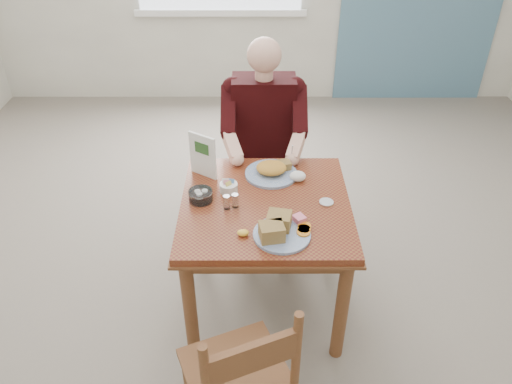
{
  "coord_description": "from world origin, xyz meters",
  "views": [
    {
      "loc": [
        -0.05,
        -2.14,
        2.32
      ],
      "look_at": [
        -0.05,
        0.0,
        0.82
      ],
      "focal_mm": 35.0,
      "sensor_mm": 36.0,
      "label": 1
    }
  ],
  "objects_px": {
    "table": "(265,219)",
    "near_plate": "(280,229)",
    "chair_far": "(263,166)",
    "chair_near": "(241,380)",
    "diner": "(264,129)",
    "far_plate": "(272,170)"
  },
  "relations": [
    {
      "from": "table",
      "to": "near_plate",
      "type": "height_order",
      "value": "near_plate"
    },
    {
      "from": "chair_near",
      "to": "far_plate",
      "type": "relative_size",
      "value": 2.53
    },
    {
      "from": "table",
      "to": "far_plate",
      "type": "height_order",
      "value": "far_plate"
    },
    {
      "from": "table",
      "to": "near_plate",
      "type": "relative_size",
      "value": 3.02
    },
    {
      "from": "diner",
      "to": "chair_far",
      "type": "bearing_deg",
      "value": 90.01
    },
    {
      "from": "table",
      "to": "diner",
      "type": "distance_m",
      "value": 0.73
    },
    {
      "from": "chair_far",
      "to": "far_plate",
      "type": "xyz_separation_m",
      "value": [
        0.04,
        -0.53,
        0.3
      ]
    },
    {
      "from": "diner",
      "to": "near_plate",
      "type": "relative_size",
      "value": 4.55
    },
    {
      "from": "table",
      "to": "far_plate",
      "type": "distance_m",
      "value": 0.31
    },
    {
      "from": "table",
      "to": "chair_far",
      "type": "xyz_separation_m",
      "value": [
        0.0,
        0.8,
        -0.16
      ]
    },
    {
      "from": "table",
      "to": "chair_far",
      "type": "distance_m",
      "value": 0.81
    },
    {
      "from": "chair_far",
      "to": "near_plate",
      "type": "distance_m",
      "value": 1.11
    },
    {
      "from": "chair_near",
      "to": "near_plate",
      "type": "bearing_deg",
      "value": 73.9
    },
    {
      "from": "diner",
      "to": "far_plate",
      "type": "relative_size",
      "value": 3.68
    },
    {
      "from": "chair_far",
      "to": "near_plate",
      "type": "xyz_separation_m",
      "value": [
        0.06,
        -1.07,
        0.31
      ]
    },
    {
      "from": "chair_far",
      "to": "chair_near",
      "type": "xyz_separation_m",
      "value": [
        -0.12,
        -1.69,
        0.0
      ]
    },
    {
      "from": "diner",
      "to": "far_plate",
      "type": "xyz_separation_m",
      "value": [
        0.04,
        -0.44,
        -0.03
      ]
    },
    {
      "from": "chair_far",
      "to": "near_plate",
      "type": "bearing_deg",
      "value": -86.59
    },
    {
      "from": "chair_near",
      "to": "far_plate",
      "type": "distance_m",
      "value": 1.21
    },
    {
      "from": "table",
      "to": "chair_near",
      "type": "bearing_deg",
      "value": -97.4
    },
    {
      "from": "chair_near",
      "to": "diner",
      "type": "distance_m",
      "value": 1.63
    },
    {
      "from": "near_plate",
      "to": "chair_far",
      "type": "bearing_deg",
      "value": 93.41
    }
  ]
}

